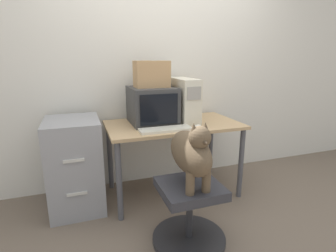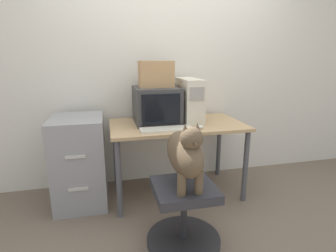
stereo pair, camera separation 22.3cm
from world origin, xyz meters
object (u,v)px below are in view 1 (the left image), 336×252
crt_monitor (152,105)px  pc_tower (184,100)px  cardboard_box (152,74)px  dog (191,152)px  office_chair (189,214)px  keyboard (166,129)px  filing_cabinet (75,164)px

crt_monitor → pc_tower: bearing=-1.4°
pc_tower → cardboard_box: 0.42m
dog → cardboard_box: 1.00m
crt_monitor → office_chair: crt_monitor is taller
crt_monitor → keyboard: size_ratio=1.00×
filing_cabinet → office_chair: bearing=-45.3°
pc_tower → cardboard_box: (-0.33, 0.01, 0.26)m
filing_cabinet → cardboard_box: size_ratio=2.64×
pc_tower → filing_cabinet: size_ratio=0.59×
office_chair → cardboard_box: bearing=92.6°
crt_monitor → cardboard_box: cardboard_box is taller
office_chair → filing_cabinet: filing_cabinet is taller
filing_cabinet → cardboard_box: (0.76, 0.05, 0.80)m
pc_tower → filing_cabinet: pc_tower is taller
crt_monitor → keyboard: bearing=-84.8°
dog → filing_cabinet: (-0.80, 0.81, -0.31)m
cardboard_box → crt_monitor: bearing=-90.0°
crt_monitor → dog: 0.89m
crt_monitor → office_chair: (0.04, -0.86, -0.69)m
cardboard_box → office_chair: bearing=-87.4°
pc_tower → dog: (-0.29, -0.86, -0.23)m
keyboard → dog: dog is taller
dog → filing_cabinet: dog is taller
dog → office_chair: bearing=90.0°
pc_tower → crt_monitor: bearing=178.6°
crt_monitor → cardboard_box: bearing=90.0°
office_chair → pc_tower: bearing=71.0°
office_chair → cardboard_box: (-0.04, 0.86, 0.99)m
crt_monitor → filing_cabinet: 0.91m
keyboard → dog: (0.01, -0.54, -0.03)m
office_chair → filing_cabinet: 1.15m
keyboard → dog: 0.54m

